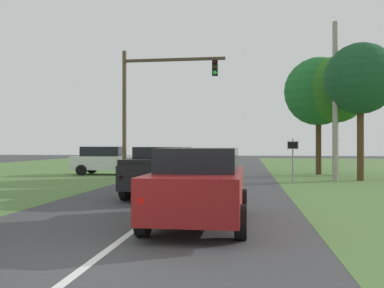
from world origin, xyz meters
TOP-DOWN VIEW (x-y plane):
  - ground_plane at (0.00, 10.19)m, footprint 120.00×120.00m
  - lane_centre_stripe at (0.00, -0.81)m, footprint 0.16×38.38m
  - red_suv_near at (1.37, 3.78)m, footprint 2.29×4.71m
  - pickup_truck_lead at (-0.61, 9.08)m, footprint 2.50×5.00m
  - traffic_light at (-3.24, 17.54)m, footprint 6.13×0.40m
  - keep_moving_sign at (4.88, 16.11)m, footprint 0.60×0.09m
  - oak_tree_right at (7.11, 21.62)m, footprint 4.44×4.44m
  - crossing_suv_far at (-6.72, 19.69)m, footprint 4.29×2.25m
  - utility_pole_right at (7.23, 17.02)m, footprint 0.28×0.28m
  - extra_tree_1 at (8.56, 17.11)m, footprint 3.84×3.84m
  - extra_tree_2 at (8.01, 20.85)m, footprint 4.17×4.17m

SIDE VIEW (x-z plane):
  - ground_plane at x=0.00m, z-range 0.00..0.00m
  - lane_centre_stripe at x=0.00m, z-range 0.00..0.01m
  - crossing_suv_far at x=-6.72m, z-range 0.04..1.86m
  - pickup_truck_lead at x=-0.61m, z-range 0.03..1.88m
  - red_suv_near at x=1.37m, z-range 0.06..1.91m
  - keep_moving_sign at x=4.88m, z-range 0.32..2.60m
  - utility_pole_right at x=7.23m, z-range 0.00..8.65m
  - traffic_light at x=-3.24m, z-range 1.12..8.66m
  - extra_tree_2 at x=8.01m, z-range 1.65..9.16m
  - oak_tree_right at x=7.11m, z-range 1.59..9.26m
  - extra_tree_1 at x=8.56m, z-range 1.77..9.23m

